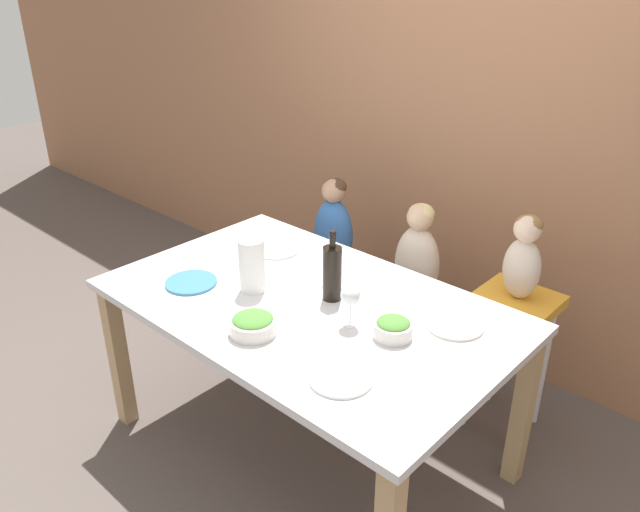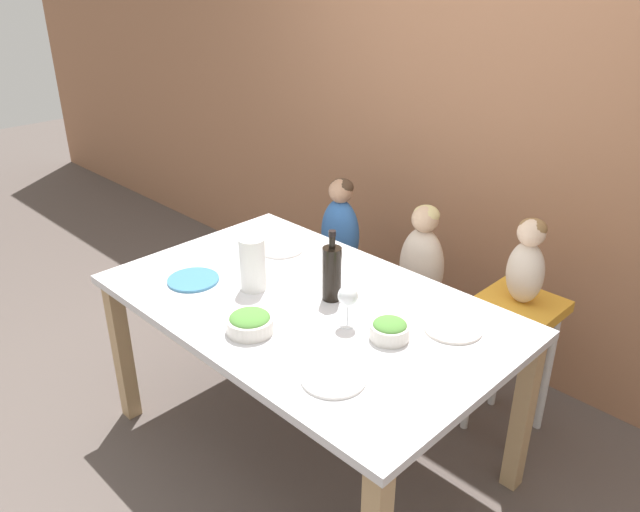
# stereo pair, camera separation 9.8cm
# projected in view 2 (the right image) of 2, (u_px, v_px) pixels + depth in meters

# --- Properties ---
(ground_plane) EXTENTS (14.00, 14.00, 0.00)m
(ground_plane) POSITION_uv_depth(u_px,v_px,m) (308.00, 446.00, 2.90)
(ground_plane) COLOR #564C47
(wall_back) EXTENTS (10.00, 0.09, 2.70)m
(wall_back) POSITION_uv_depth(u_px,v_px,m) (486.00, 112.00, 3.09)
(wall_back) COLOR #9E6B4C
(wall_back) RESTS_ON ground_plane
(dining_table) EXTENTS (1.68, 1.04, 0.77)m
(dining_table) POSITION_uv_depth(u_px,v_px,m) (307.00, 320.00, 2.60)
(dining_table) COLOR silver
(dining_table) RESTS_ON ground_plane
(chair_far_left) EXTENTS (0.40, 0.39, 0.48)m
(chair_far_left) POSITION_uv_depth(u_px,v_px,m) (339.00, 280.00, 3.52)
(chair_far_left) COLOR silver
(chair_far_left) RESTS_ON ground_plane
(chair_far_center) EXTENTS (0.40, 0.39, 0.48)m
(chair_far_center) POSITION_uv_depth(u_px,v_px,m) (417.00, 315.00, 3.18)
(chair_far_center) COLOR silver
(chair_far_center) RESTS_ON ground_plane
(chair_right_highchair) EXTENTS (0.34, 0.33, 0.70)m
(chair_right_highchair) POSITION_uv_depth(u_px,v_px,m) (516.00, 332.00, 2.78)
(chair_right_highchair) COLOR silver
(chair_right_highchair) RESTS_ON ground_plane
(person_child_left) EXTENTS (0.24, 0.17, 0.52)m
(person_child_left) POSITION_uv_depth(u_px,v_px,m) (340.00, 226.00, 3.38)
(person_child_left) COLOR #3366B2
(person_child_left) RESTS_ON chair_far_left
(person_child_center) EXTENTS (0.24, 0.17, 0.52)m
(person_child_center) POSITION_uv_depth(u_px,v_px,m) (422.00, 258.00, 3.03)
(person_child_center) COLOR beige
(person_child_center) RESTS_ON chair_far_center
(person_baby_right) EXTENTS (0.17, 0.12, 0.39)m
(person_baby_right) POSITION_uv_depth(u_px,v_px,m) (527.00, 259.00, 2.62)
(person_baby_right) COLOR beige
(person_baby_right) RESTS_ON chair_right_highchair
(wine_bottle) EXTENTS (0.08, 0.08, 0.31)m
(wine_bottle) POSITION_uv_depth(u_px,v_px,m) (332.00, 272.00, 2.52)
(wine_bottle) COLOR black
(wine_bottle) RESTS_ON dining_table
(paper_towel_roll) EXTENTS (0.11, 0.11, 0.23)m
(paper_towel_roll) POSITION_uv_depth(u_px,v_px,m) (253.00, 264.00, 2.61)
(paper_towel_roll) COLOR white
(paper_towel_roll) RESTS_ON dining_table
(wine_glass_near) EXTENTS (0.08, 0.08, 0.17)m
(wine_glass_near) POSITION_uv_depth(u_px,v_px,m) (348.00, 297.00, 2.34)
(wine_glass_near) COLOR white
(wine_glass_near) RESTS_ON dining_table
(wine_glass_far) EXTENTS (0.08, 0.08, 0.17)m
(wine_glass_far) POSITION_uv_depth(u_px,v_px,m) (334.00, 256.00, 2.65)
(wine_glass_far) COLOR white
(wine_glass_far) RESTS_ON dining_table
(salad_bowl_large) EXTENTS (0.18, 0.18, 0.08)m
(salad_bowl_large) POSITION_uv_depth(u_px,v_px,m) (250.00, 322.00, 2.34)
(salad_bowl_large) COLOR silver
(salad_bowl_large) RESTS_ON dining_table
(salad_bowl_small) EXTENTS (0.15, 0.15, 0.08)m
(salad_bowl_small) POSITION_uv_depth(u_px,v_px,m) (390.00, 329.00, 2.29)
(salad_bowl_small) COLOR silver
(salad_bowl_small) RESTS_ON dining_table
(dinner_plate_front_left) EXTENTS (0.22, 0.22, 0.01)m
(dinner_plate_front_left) POSITION_uv_depth(u_px,v_px,m) (193.00, 280.00, 2.71)
(dinner_plate_front_left) COLOR teal
(dinner_plate_front_left) RESTS_ON dining_table
(dinner_plate_back_left) EXTENTS (0.22, 0.22, 0.01)m
(dinner_plate_back_left) POSITION_uv_depth(u_px,v_px,m) (281.00, 248.00, 3.00)
(dinner_plate_back_left) COLOR silver
(dinner_plate_back_left) RESTS_ON dining_table
(dinner_plate_back_right) EXTENTS (0.22, 0.22, 0.01)m
(dinner_plate_back_right) POSITION_uv_depth(u_px,v_px,m) (453.00, 328.00, 2.36)
(dinner_plate_back_right) COLOR silver
(dinner_plate_back_right) RESTS_ON dining_table
(dinner_plate_front_right) EXTENTS (0.22, 0.22, 0.01)m
(dinner_plate_front_right) POSITION_uv_depth(u_px,v_px,m) (334.00, 378.00, 2.08)
(dinner_plate_front_right) COLOR silver
(dinner_plate_front_right) RESTS_ON dining_table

